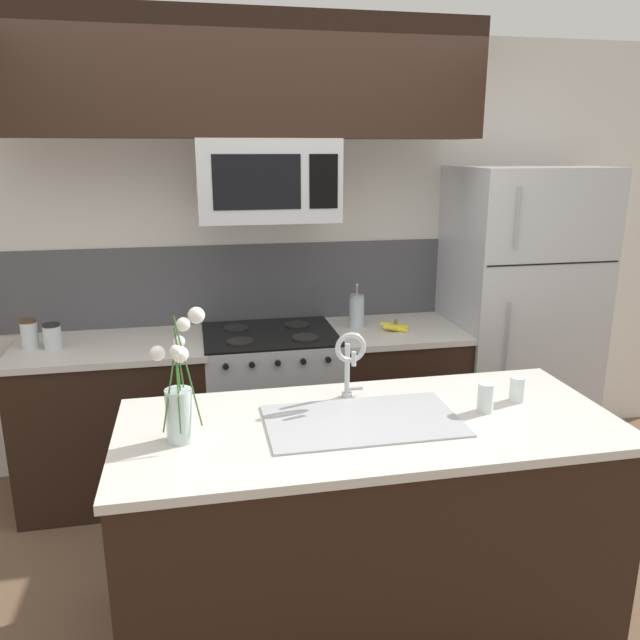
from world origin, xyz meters
TOP-DOWN VIEW (x-y plane):
  - ground_plane at (0.00, 0.00)m, footprint 10.00×10.00m
  - rear_partition at (0.30, 1.28)m, footprint 5.20×0.10m
  - splash_band at (0.00, 1.22)m, footprint 3.54×0.01m
  - back_counter_left at (-0.89, 0.90)m, footprint 1.04×0.65m
  - back_counter_right at (0.76, 0.90)m, footprint 0.78×0.65m
  - stove_range at (0.00, 0.90)m, footprint 0.76×0.64m
  - microwave at (0.00, 0.88)m, footprint 0.74×0.40m
  - upper_cabinet_band at (-0.13, 0.85)m, footprint 2.52×0.34m
  - refrigerator at (1.55, 0.92)m, footprint 0.84×0.74m
  - storage_jar_tall at (-1.29, 0.92)m, footprint 0.09×0.09m
  - storage_jar_medium at (-1.17, 0.88)m, footprint 0.09×0.09m
  - banana_bunch at (0.74, 0.84)m, footprint 0.19×0.12m
  - french_press at (0.53, 0.96)m, footprint 0.09×0.09m
  - island_counter at (0.24, -0.35)m, footprint 1.97×0.85m
  - kitchen_sink at (0.21, -0.35)m, footprint 0.76×0.44m
  - sink_faucet at (0.21, -0.13)m, footprint 0.14×0.14m
  - drinking_glass at (0.73, -0.35)m, footprint 0.07×0.07m
  - spare_glass at (0.91, -0.28)m, footprint 0.06×0.06m
  - flower_vase at (-0.48, -0.38)m, footprint 0.19×0.18m

SIDE VIEW (x-z plane):
  - ground_plane at x=0.00m, z-range 0.00..0.00m
  - island_counter at x=0.24m, z-range 0.00..0.91m
  - back_counter_left at x=-0.89m, z-range 0.00..0.91m
  - back_counter_right at x=0.76m, z-range 0.00..0.91m
  - stove_range at x=0.00m, z-range 0.00..0.93m
  - kitchen_sink at x=0.21m, z-range 0.76..0.92m
  - refrigerator at x=1.55m, z-range 0.00..1.85m
  - banana_bunch at x=0.74m, z-range 0.89..0.97m
  - spare_glass at x=0.91m, z-range 0.91..1.02m
  - drinking_glass at x=0.73m, z-range 0.91..1.03m
  - storage_jar_medium at x=-1.17m, z-range 0.91..1.05m
  - storage_jar_tall at x=-1.29m, z-range 0.91..1.07m
  - french_press at x=0.53m, z-range 0.88..1.14m
  - flower_vase at x=-0.48m, z-range 0.82..1.33m
  - sink_faucet at x=0.21m, z-range 0.95..1.26m
  - splash_band at x=0.00m, z-range 0.91..1.39m
  - rear_partition at x=0.30m, z-range 0.00..2.60m
  - microwave at x=0.00m, z-range 1.57..2.00m
  - upper_cabinet_band at x=-0.13m, z-range 2.00..2.60m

